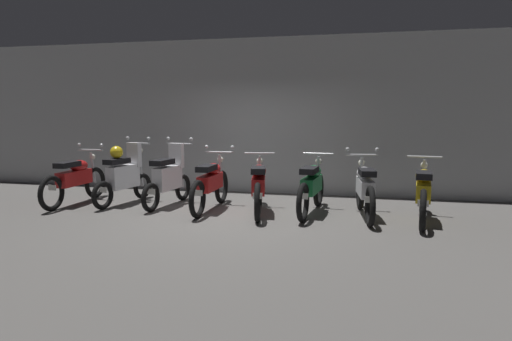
{
  "coord_description": "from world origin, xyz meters",
  "views": [
    {
      "loc": [
        2.15,
        -7.13,
        1.77
      ],
      "look_at": [
        0.39,
        0.5,
        0.75
      ],
      "focal_mm": 31.24,
      "sensor_mm": 36.0,
      "label": 1
    }
  ],
  "objects": [
    {
      "name": "motorbike_slot_0",
      "position": [
        -3.19,
        0.41,
        0.49
      ],
      "size": [
        0.59,
        1.95,
        1.15
      ],
      "color": "black",
      "rests_on": "ground"
    },
    {
      "name": "motorbike_slot_7",
      "position": [
        3.2,
        0.42,
        0.49
      ],
      "size": [
        0.56,
        1.95,
        1.03
      ],
      "color": "black",
      "rests_on": "ground"
    },
    {
      "name": "motorbike_slot_1",
      "position": [
        -2.28,
        0.64,
        0.57
      ],
      "size": [
        0.58,
        1.67,
        1.29
      ],
      "color": "black",
      "rests_on": "ground"
    },
    {
      "name": "ground_plane",
      "position": [
        0.0,
        0.0,
        0.0
      ],
      "size": [
        80.0,
        80.0,
        0.0
      ],
      "primitive_type": "plane",
      "color": "#565451"
    },
    {
      "name": "back_wall",
      "position": [
        0.0,
        2.58,
        1.69
      ],
      "size": [
        16.0,
        0.3,
        3.37
      ],
      "primitive_type": "cube",
      "color": "#9EA0A3",
      "rests_on": "ground"
    },
    {
      "name": "motorbike_slot_6",
      "position": [
        2.28,
        0.56,
        0.49
      ],
      "size": [
        0.59,
        1.95,
        1.15
      ],
      "color": "black",
      "rests_on": "ground"
    },
    {
      "name": "motorbike_slot_4",
      "position": [
        0.45,
        0.45,
        0.49
      ],
      "size": [
        0.61,
        1.93,
        1.03
      ],
      "color": "black",
      "rests_on": "ground"
    },
    {
      "name": "motorbike_slot_2",
      "position": [
        -1.36,
        0.68,
        0.53
      ],
      "size": [
        0.59,
        1.68,
        1.29
      ],
      "color": "black",
      "rests_on": "ground"
    },
    {
      "name": "motorbike_slot_3",
      "position": [
        -0.46,
        0.5,
        0.49
      ],
      "size": [
        0.59,
        1.95,
        1.15
      ],
      "color": "black",
      "rests_on": "ground"
    },
    {
      "name": "motorbike_slot_5",
      "position": [
        1.37,
        0.6,
        0.49
      ],
      "size": [
        0.56,
        1.95,
        1.03
      ],
      "color": "black",
      "rests_on": "ground"
    }
  ]
}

